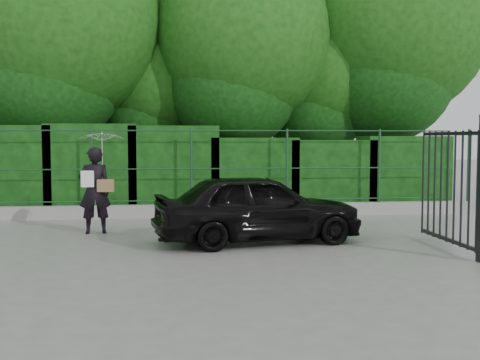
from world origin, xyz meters
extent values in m
plane|color=gray|center=(0.00, 0.00, 0.00)|extent=(80.00, 80.00, 0.00)
cube|color=#9E9E99|center=(0.00, 4.50, 0.15)|extent=(14.00, 0.25, 0.30)
cylinder|color=#194123|center=(-1.90, 4.50, 1.20)|extent=(0.06, 0.06, 1.80)
cylinder|color=#194123|center=(0.40, 4.50, 1.20)|extent=(0.06, 0.06, 1.80)
cylinder|color=#194123|center=(2.70, 4.50, 1.20)|extent=(0.06, 0.06, 1.80)
cylinder|color=#194123|center=(5.00, 4.50, 1.20)|extent=(0.06, 0.06, 1.80)
cylinder|color=#194123|center=(7.30, 4.50, 1.20)|extent=(0.06, 0.06, 1.80)
cylinder|color=#194123|center=(0.00, 4.50, 0.40)|extent=(13.60, 0.03, 0.03)
cylinder|color=#194123|center=(0.00, 4.50, 1.15)|extent=(13.60, 0.03, 0.03)
cylinder|color=#194123|center=(0.00, 4.50, 2.05)|extent=(13.60, 0.03, 0.03)
cube|color=black|center=(-4.00, 5.50, 1.09)|extent=(2.20, 1.20, 2.18)
cube|color=black|center=(-2.00, 5.50, 1.11)|extent=(2.20, 1.20, 2.22)
cube|color=black|center=(0.00, 5.50, 1.09)|extent=(2.20, 1.20, 2.18)
cube|color=black|center=(2.00, 5.50, 0.94)|extent=(2.20, 1.20, 1.89)
cube|color=black|center=(4.00, 5.50, 0.91)|extent=(2.20, 1.20, 1.83)
cube|color=black|center=(6.00, 5.50, 0.96)|extent=(2.20, 1.20, 1.93)
cylinder|color=black|center=(-3.00, 7.20, 2.25)|extent=(0.36, 0.36, 4.50)
sphere|color=#14470F|center=(-3.00, 7.20, 4.95)|extent=(5.40, 5.40, 5.40)
cylinder|color=black|center=(-0.50, 8.50, 1.62)|extent=(0.36, 0.36, 3.25)
sphere|color=#14470F|center=(-0.50, 8.50, 3.58)|extent=(3.90, 3.90, 3.90)
cylinder|color=black|center=(2.00, 7.50, 2.12)|extent=(0.36, 0.36, 4.25)
sphere|color=#14470F|center=(2.00, 7.50, 4.68)|extent=(5.10, 5.10, 5.10)
cylinder|color=black|center=(4.50, 8.20, 1.75)|extent=(0.36, 0.36, 3.50)
sphere|color=#14470F|center=(4.50, 8.20, 3.85)|extent=(4.20, 4.20, 4.20)
cylinder|color=black|center=(6.50, 7.80, 2.38)|extent=(0.36, 0.36, 4.75)
sphere|color=#14470F|center=(6.50, 7.80, 5.23)|extent=(5.70, 5.70, 5.70)
cube|color=black|center=(4.60, -0.05, 0.15)|extent=(0.05, 2.00, 0.06)
cube|color=black|center=(4.60, -0.05, 1.95)|extent=(0.05, 2.00, 0.06)
cylinder|color=black|center=(4.60, -1.00, 1.05)|extent=(0.04, 0.04, 1.90)
cylinder|color=black|center=(4.60, -0.75, 1.05)|extent=(0.04, 0.04, 1.90)
cylinder|color=black|center=(4.60, -0.50, 1.05)|extent=(0.04, 0.04, 1.90)
cylinder|color=black|center=(4.60, -0.25, 1.05)|extent=(0.04, 0.04, 1.90)
cylinder|color=black|center=(4.60, 0.00, 1.05)|extent=(0.04, 0.04, 1.90)
cylinder|color=black|center=(4.60, 0.25, 1.05)|extent=(0.04, 0.04, 1.90)
cylinder|color=black|center=(4.60, 0.50, 1.05)|extent=(0.04, 0.04, 1.90)
cylinder|color=black|center=(4.60, 0.75, 1.05)|extent=(0.04, 0.04, 1.90)
cylinder|color=black|center=(4.60, 1.00, 1.05)|extent=(0.04, 0.04, 1.90)
imported|color=black|center=(-1.57, 2.29, 0.85)|extent=(0.67, 0.49, 1.70)
imported|color=silver|center=(-1.42, 2.34, 1.61)|extent=(0.89, 0.90, 0.81)
cube|color=olive|center=(-1.35, 2.21, 0.95)|extent=(0.32, 0.15, 0.24)
cube|color=white|center=(-1.69, 2.17, 1.08)|extent=(0.25, 0.02, 0.32)
imported|color=black|center=(1.46, 0.90, 0.63)|extent=(3.92, 2.14, 1.26)
camera|label=1|loc=(-0.08, -9.72, 1.88)|focal=45.00mm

